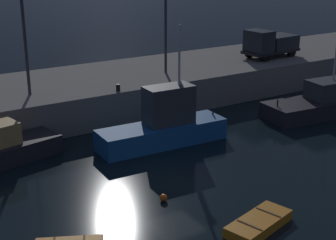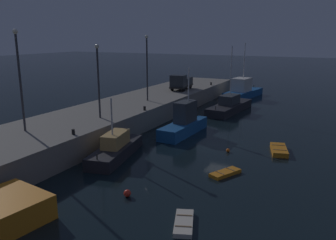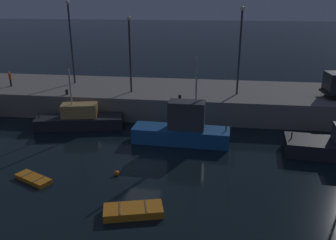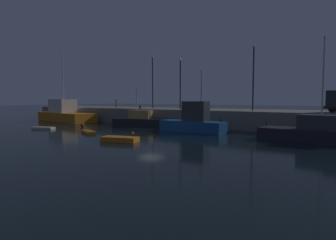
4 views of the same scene
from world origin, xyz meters
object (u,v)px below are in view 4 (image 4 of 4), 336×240
at_px(mooring_buoy_near, 133,133).
at_px(bollard_west, 140,107).
at_px(bollard_east, 205,109).
at_px(lamp_post_west, 153,78).
at_px(dinghy_orange_near, 88,132).
at_px(fishing_boat_white, 321,133).
at_px(fishing_trawler_green, 193,122).
at_px(lamp_post_east, 180,79).
at_px(lamp_post_central, 253,73).
at_px(dockworker, 116,102).
at_px(fishing_boat_blue, 65,114).
at_px(mooring_buoy_mid, 82,125).
at_px(dinghy_red_small, 44,128).
at_px(rowboat_white_mid, 120,139).
at_px(fishing_trawler_red, 140,120).

xyz_separation_m(mooring_buoy_near, bollard_west, (-8.20, 11.45, 2.44)).
height_order(bollard_west, bollard_east, bollard_west).
bearing_deg(lamp_post_west, dinghy_orange_near, -77.57).
xyz_separation_m(fishing_boat_white, bollard_west, (-25.76, 6.23, 1.78)).
height_order(fishing_trawler_green, lamp_post_east, lamp_post_east).
bearing_deg(mooring_buoy_near, lamp_post_central, 57.70).
xyz_separation_m(mooring_buoy_near, bollard_east, (3.26, 11.04, 2.43)).
distance_m(fishing_trawler_green, dockworker, 21.12).
xyz_separation_m(fishing_boat_blue, fishing_boat_white, (40.41, -3.40, -0.49)).
bearing_deg(fishing_trawler_green, lamp_post_east, 130.76).
bearing_deg(fishing_trawler_green, bollard_west, 157.34).
distance_m(fishing_trawler_green, mooring_buoy_mid, 16.42).
xyz_separation_m(fishing_boat_white, dinghy_red_small, (-31.28, -6.82, -0.70)).
bearing_deg(bollard_west, lamp_post_central, 7.99).
height_order(rowboat_white_mid, lamp_post_east, lamp_post_east).
relative_size(rowboat_white_mid, dockworker, 2.23).
distance_m(lamp_post_east, lamp_post_central, 10.78).
distance_m(rowboat_white_mid, lamp_post_east, 19.29).
xyz_separation_m(fishing_trawler_green, mooring_buoy_near, (-3.99, -6.37, -1.04)).
bearing_deg(fishing_trawler_red, lamp_post_central, 19.39).
xyz_separation_m(fishing_boat_blue, mooring_buoy_mid, (10.73, -5.26, -1.07)).
distance_m(lamp_post_west, lamp_post_central, 18.14).
distance_m(mooring_buoy_near, bollard_west, 14.29).
bearing_deg(fishing_boat_white, bollard_west, 166.40).
bearing_deg(lamp_post_west, mooring_buoy_near, -60.23).
bearing_deg(mooring_buoy_mid, lamp_post_west, 77.35).
bearing_deg(bollard_east, rowboat_white_mid, -94.02).
bearing_deg(mooring_buoy_mid, lamp_post_east, 44.62).
bearing_deg(fishing_trawler_green, dinghy_orange_near, -140.14).
distance_m(dinghy_orange_near, dinghy_red_small, 8.36).
distance_m(lamp_post_west, bollard_west, 6.89).
relative_size(lamp_post_east, bollard_east, 16.37).
relative_size(lamp_post_west, dockworker, 5.55).
height_order(fishing_trawler_red, mooring_buoy_mid, fishing_trawler_red).
xyz_separation_m(fishing_trawler_green, lamp_post_west, (-13.23, 9.80, 6.30)).
height_order(fishing_boat_blue, fishing_boat_white, fishing_boat_blue).
xyz_separation_m(fishing_trawler_red, fishing_trawler_green, (9.92, -2.30, 0.41)).
height_order(mooring_buoy_mid, bollard_west, bollard_west).
xyz_separation_m(fishing_trawler_red, fishing_boat_blue, (-16.92, -0.05, 0.51)).
height_order(mooring_buoy_mid, dockworker, dockworker).
xyz_separation_m(mooring_buoy_near, mooring_buoy_mid, (-12.12, 3.36, 0.07)).
bearing_deg(lamp_post_east, fishing_boat_blue, -167.26).
bearing_deg(dinghy_red_small, fishing_boat_white, 12.31).
distance_m(mooring_buoy_near, lamp_post_west, 20.02).
relative_size(fishing_trawler_red, lamp_post_west, 0.93).
xyz_separation_m(fishing_trawler_green, dockworker, (-19.62, 7.52, 2.07)).
height_order(rowboat_white_mid, bollard_west, bollard_west).
height_order(dinghy_orange_near, dockworker, dockworker).
distance_m(mooring_buoy_mid, dockworker, 11.51).
height_order(dinghy_orange_near, lamp_post_west, lamp_post_west).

